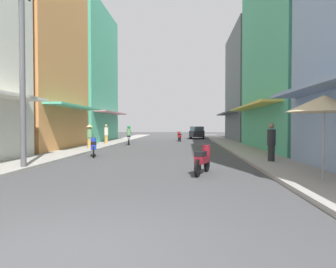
{
  "coord_description": "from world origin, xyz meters",
  "views": [
    {
      "loc": [
        1.51,
        -3.77,
        1.62
      ],
      "look_at": [
        0.42,
        14.83,
        1.08
      ],
      "focal_mm": 33.42,
      "sensor_mm": 36.0,
      "label": 1
    }
  ],
  "objects_px": {
    "motorbike_red": "(179,136)",
    "parked_car": "(197,132)",
    "motorbike_silver": "(129,136)",
    "pedestrian_foreground": "(106,135)",
    "vendor_umbrella": "(324,104)",
    "utility_pole": "(22,72)",
    "pedestrian_far": "(89,135)",
    "motorbike_maroon": "(203,159)",
    "motorbike_blue": "(93,147)",
    "pedestrian_midway": "(271,144)"
  },
  "relations": [
    {
      "from": "motorbike_red",
      "to": "parked_car",
      "type": "height_order",
      "value": "parked_car"
    },
    {
      "from": "motorbike_silver",
      "to": "parked_car",
      "type": "distance_m",
      "value": 13.35
    },
    {
      "from": "motorbike_maroon",
      "to": "pedestrian_far",
      "type": "bearing_deg",
      "value": 125.3
    },
    {
      "from": "motorbike_maroon",
      "to": "pedestrian_foreground",
      "type": "bearing_deg",
      "value": 115.4
    },
    {
      "from": "motorbike_silver",
      "to": "pedestrian_midway",
      "type": "relative_size",
      "value": 1.06
    },
    {
      "from": "motorbike_blue",
      "to": "utility_pole",
      "type": "distance_m",
      "value": 5.9
    },
    {
      "from": "motorbike_maroon",
      "to": "parked_car",
      "type": "distance_m",
      "value": 27.13
    },
    {
      "from": "motorbike_red",
      "to": "vendor_umbrella",
      "type": "relative_size",
      "value": 0.75
    },
    {
      "from": "motorbike_blue",
      "to": "pedestrian_far",
      "type": "height_order",
      "value": "pedestrian_far"
    },
    {
      "from": "motorbike_maroon",
      "to": "vendor_umbrella",
      "type": "distance_m",
      "value": 3.95
    },
    {
      "from": "pedestrian_foreground",
      "to": "vendor_umbrella",
      "type": "height_order",
      "value": "vendor_umbrella"
    },
    {
      "from": "motorbike_silver",
      "to": "motorbike_red",
      "type": "distance_m",
      "value": 6.92
    },
    {
      "from": "motorbike_silver",
      "to": "pedestrian_far",
      "type": "bearing_deg",
      "value": -105.84
    },
    {
      "from": "motorbike_silver",
      "to": "pedestrian_midway",
      "type": "bearing_deg",
      "value": -56.15
    },
    {
      "from": "pedestrian_far",
      "to": "pedestrian_foreground",
      "type": "xyz_separation_m",
      "value": [
        -0.3,
        5.39,
        -0.1
      ]
    },
    {
      "from": "parked_car",
      "to": "utility_pole",
      "type": "relative_size",
      "value": 0.61
    },
    {
      "from": "pedestrian_midway",
      "to": "utility_pole",
      "type": "bearing_deg",
      "value": -166.15
    },
    {
      "from": "motorbike_silver",
      "to": "motorbike_red",
      "type": "xyz_separation_m",
      "value": [
        4.06,
        5.6,
        -0.2
      ]
    },
    {
      "from": "motorbike_blue",
      "to": "parked_car",
      "type": "relative_size",
      "value": 0.42
    },
    {
      "from": "motorbike_silver",
      "to": "motorbike_maroon",
      "type": "distance_m",
      "value": 16.12
    },
    {
      "from": "pedestrian_midway",
      "to": "pedestrian_far",
      "type": "height_order",
      "value": "pedestrian_midway"
    },
    {
      "from": "pedestrian_midway",
      "to": "pedestrian_foreground",
      "type": "height_order",
      "value": "pedestrian_midway"
    },
    {
      "from": "motorbike_blue",
      "to": "pedestrian_foreground",
      "type": "bearing_deg",
      "value": 100.78
    },
    {
      "from": "motorbike_maroon",
      "to": "parked_car",
      "type": "bearing_deg",
      "value": 88.41
    },
    {
      "from": "pedestrian_far",
      "to": "utility_pole",
      "type": "height_order",
      "value": "utility_pole"
    },
    {
      "from": "motorbike_silver",
      "to": "pedestrian_foreground",
      "type": "xyz_separation_m",
      "value": [
        -1.86,
        -0.13,
        0.13
      ]
    },
    {
      "from": "pedestrian_far",
      "to": "vendor_umbrella",
      "type": "height_order",
      "value": "vendor_umbrella"
    },
    {
      "from": "motorbike_maroon",
      "to": "motorbike_red",
      "type": "bearing_deg",
      "value": 93.41
    },
    {
      "from": "pedestrian_midway",
      "to": "pedestrian_foreground",
      "type": "relative_size",
      "value": 1.01
    },
    {
      "from": "motorbike_maroon",
      "to": "pedestrian_foreground",
      "type": "xyz_separation_m",
      "value": [
        -7.17,
        15.09,
        0.33
      ]
    },
    {
      "from": "motorbike_red",
      "to": "pedestrian_foreground",
      "type": "distance_m",
      "value": 8.25
    },
    {
      "from": "pedestrian_foreground",
      "to": "motorbike_blue",
      "type": "bearing_deg",
      "value": -79.22
    },
    {
      "from": "motorbike_silver",
      "to": "parked_car",
      "type": "bearing_deg",
      "value": 63.03
    },
    {
      "from": "motorbike_silver",
      "to": "pedestrian_far",
      "type": "xyz_separation_m",
      "value": [
        -1.56,
        -5.52,
        0.23
      ]
    },
    {
      "from": "utility_pole",
      "to": "pedestrian_far",
      "type": "bearing_deg",
      "value": 92.9
    },
    {
      "from": "motorbike_silver",
      "to": "pedestrian_midway",
      "type": "height_order",
      "value": "pedestrian_midway"
    },
    {
      "from": "motorbike_red",
      "to": "pedestrian_midway",
      "type": "bearing_deg",
      "value": -76.76
    },
    {
      "from": "pedestrian_midway",
      "to": "utility_pole",
      "type": "xyz_separation_m",
      "value": [
        -9.39,
        -2.32,
        2.67
      ]
    },
    {
      "from": "motorbike_silver",
      "to": "motorbike_maroon",
      "type": "xyz_separation_m",
      "value": [
        5.31,
        -15.22,
        -0.2
      ]
    },
    {
      "from": "parked_car",
      "to": "vendor_umbrella",
      "type": "xyz_separation_m",
      "value": [
        2.38,
        -28.85,
        1.45
      ]
    },
    {
      "from": "motorbike_blue",
      "to": "pedestrian_midway",
      "type": "bearing_deg",
      "value": -17.6
    },
    {
      "from": "motorbike_red",
      "to": "utility_pole",
      "type": "xyz_separation_m",
      "value": [
        -5.17,
        -20.27,
        3.01
      ]
    },
    {
      "from": "pedestrian_midway",
      "to": "motorbike_blue",
      "type": "bearing_deg",
      "value": 162.4
    },
    {
      "from": "motorbike_blue",
      "to": "pedestrian_far",
      "type": "distance_m",
      "value": 4.5
    },
    {
      "from": "motorbike_blue",
      "to": "pedestrian_midway",
      "type": "distance_m",
      "value": 8.74
    },
    {
      "from": "motorbike_blue",
      "to": "pedestrian_foreground",
      "type": "xyz_separation_m",
      "value": [
        -1.83,
        9.59,
        0.33
      ]
    },
    {
      "from": "pedestrian_midway",
      "to": "pedestrian_far",
      "type": "relative_size",
      "value": 1.02
    },
    {
      "from": "motorbike_maroon",
      "to": "utility_pole",
      "type": "xyz_separation_m",
      "value": [
        -6.41,
        0.54,
        3.01
      ]
    },
    {
      "from": "motorbike_red",
      "to": "utility_pole",
      "type": "relative_size",
      "value": 0.26
    },
    {
      "from": "motorbike_blue",
      "to": "vendor_umbrella",
      "type": "bearing_deg",
      "value": -40.46
    }
  ]
}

